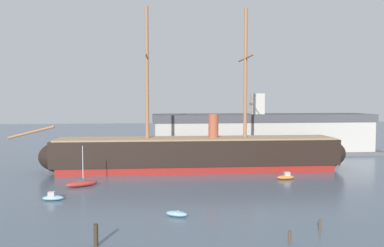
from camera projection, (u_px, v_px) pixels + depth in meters
The scene contains 10 objects.
tall_ship at pixel (197, 154), 77.72m from camera, with size 66.03×13.56×31.77m.
dinghy_near_centre at pixel (177, 214), 47.71m from camera, with size 2.95×2.23×0.64m.
motorboat_mid_left at pixel (53, 197), 55.24m from camera, with size 2.92×1.23×1.23m.
sailboat_alongside_bow at pixel (81, 183), 63.85m from camera, with size 5.24×3.48×6.60m.
motorboat_alongside_stern at pixel (286, 177), 69.63m from camera, with size 3.17×1.39×1.32m.
sailboat_far_left at pixel (47, 164), 83.66m from camera, with size 3.30×2.42×4.21m.
mooring_piling_nearest at pixel (320, 225), 42.45m from camera, with size 0.27×0.27×1.26m, color #4C3D2D.
mooring_piling_left_pair at pixel (290, 237), 38.93m from camera, with size 0.31×0.31×1.21m, color #4C3D2D.
mooring_piling_right_pair at pixel (96, 235), 37.98m from camera, with size 0.44×0.44×2.18m, color #382B1E.
dockside_warehouse_right at pixel (262, 134), 102.30m from camera, with size 60.80×14.03×15.52m.
Camera 1 is at (-5.14, -31.03, 14.18)m, focal length 37.04 mm.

